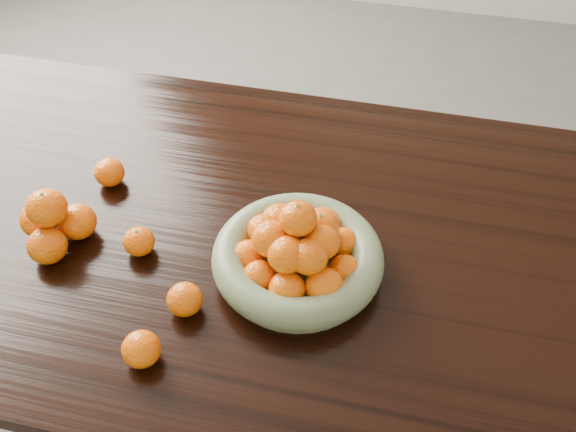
% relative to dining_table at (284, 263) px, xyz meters
% --- Properties ---
extents(ground, '(5.00, 5.00, 0.00)m').
position_rel_dining_table_xyz_m(ground, '(0.00, 0.00, -0.66)').
color(ground, '#5A5855').
rests_on(ground, ground).
extents(dining_table, '(2.00, 1.00, 0.75)m').
position_rel_dining_table_xyz_m(dining_table, '(0.00, 0.00, 0.00)').
color(dining_table, black).
rests_on(dining_table, ground).
extents(fruit_bowl, '(0.33, 0.33, 0.17)m').
position_rel_dining_table_xyz_m(fruit_bowl, '(0.05, -0.09, 0.14)').
color(fruit_bowl, gray).
rests_on(fruit_bowl, dining_table).
extents(orange_pyramid, '(0.16, 0.15, 0.13)m').
position_rel_dining_table_xyz_m(orange_pyramid, '(-0.45, -0.12, 0.14)').
color(orange_pyramid, orange).
rests_on(orange_pyramid, dining_table).
extents(loose_orange_0, '(0.06, 0.06, 0.06)m').
position_rel_dining_table_xyz_m(loose_orange_0, '(-0.27, -0.11, 0.12)').
color(loose_orange_0, orange).
rests_on(loose_orange_0, dining_table).
extents(loose_orange_1, '(0.07, 0.07, 0.06)m').
position_rel_dining_table_xyz_m(loose_orange_1, '(-0.13, -0.22, 0.12)').
color(loose_orange_1, orange).
rests_on(loose_orange_1, dining_table).
extents(loose_orange_2, '(0.07, 0.07, 0.06)m').
position_rel_dining_table_xyz_m(loose_orange_2, '(-0.17, -0.34, 0.12)').
color(loose_orange_2, orange).
rests_on(loose_orange_2, dining_table).
extents(loose_orange_3, '(0.07, 0.07, 0.06)m').
position_rel_dining_table_xyz_m(loose_orange_3, '(-0.41, 0.07, 0.12)').
color(loose_orange_3, orange).
rests_on(loose_orange_3, dining_table).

